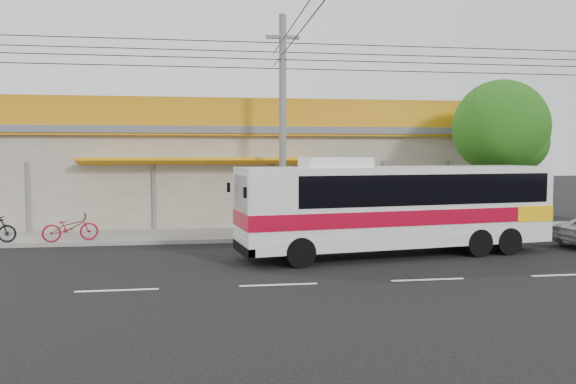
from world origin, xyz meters
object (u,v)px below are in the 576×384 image
(motorbike_red, at_px, (70,227))
(utility_pole, at_px, (283,54))
(coach_bus, at_px, (402,203))
(tree_near, at_px, (504,131))

(motorbike_red, distance_m, utility_pole, 10.28)
(coach_bus, relative_size, motorbike_red, 5.53)
(coach_bus, xyz_separation_m, motorbike_red, (-11.27, 3.60, -1.07))
(motorbike_red, bearing_deg, utility_pole, -102.39)
(coach_bus, bearing_deg, utility_pole, 119.46)
(coach_bus, bearing_deg, tree_near, 24.66)
(utility_pole, xyz_separation_m, tree_near, (8.93, -0.66, -2.92))
(tree_near, bearing_deg, motorbike_red, -179.86)
(coach_bus, bearing_deg, motorbike_red, 153.74)
(coach_bus, height_order, tree_near, tree_near)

